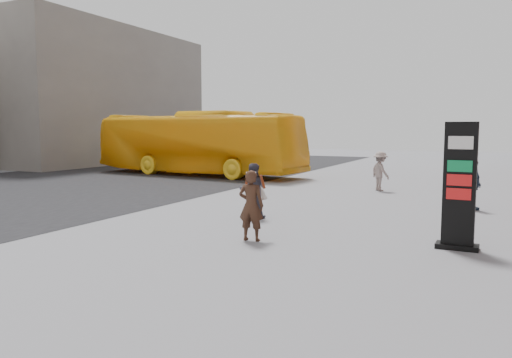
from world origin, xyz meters
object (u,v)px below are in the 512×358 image
at_px(bus, 197,143).
at_px(pedestrian_c, 473,185).
at_px(pedestrian_a, 253,191).
at_px(info_pylon, 460,186).
at_px(pedestrian_b, 380,171).
at_px(woman, 251,205).

height_order(bus, pedestrian_c, bus).
distance_m(pedestrian_a, pedestrian_c, 7.15).
relative_size(info_pylon, pedestrian_c, 1.68).
height_order(pedestrian_a, pedestrian_b, pedestrian_b).
bearing_deg(pedestrian_b, pedestrian_c, 179.58).
bearing_deg(pedestrian_a, info_pylon, 138.08).
relative_size(woman, pedestrian_c, 1.01).
bearing_deg(pedestrian_b, info_pylon, 155.51).
xyz_separation_m(info_pylon, bus, (-14.29, 12.30, 0.38)).
bearing_deg(pedestrian_c, pedestrian_b, 18.87).
bearing_deg(woman, info_pylon, -170.73).
bearing_deg(bus, info_pylon, -124.38).
distance_m(bus, pedestrian_c, 15.83).
bearing_deg(pedestrian_b, pedestrian_a, 120.53).
bearing_deg(pedestrian_c, bus, 39.59).
bearing_deg(info_pylon, woman, -163.41).
distance_m(woman, pedestrian_b, 10.65).
relative_size(woman, pedestrian_b, 1.00).
xyz_separation_m(info_pylon, pedestrian_b, (-3.57, 9.44, -0.55)).
height_order(info_pylon, bus, bus).
distance_m(bus, pedestrian_a, 13.94).
height_order(info_pylon, woman, info_pylon).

